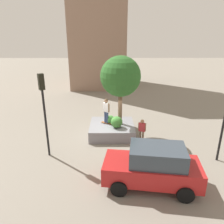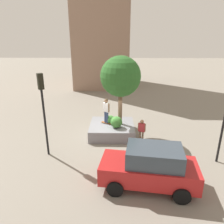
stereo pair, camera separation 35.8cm
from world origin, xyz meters
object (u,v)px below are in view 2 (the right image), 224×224
(skateboarder, at_px, (106,109))
(bystander_watching, at_px, (142,129))
(skateboard, at_px, (106,123))
(traffic_light_corner, at_px, (43,102))
(planter_ledge, at_px, (112,129))
(sedan_parked, at_px, (150,167))
(plaza_tree, at_px, (121,77))

(skateboarder, bearing_deg, bystander_watching, 153.34)
(skateboard, distance_m, traffic_light_corner, 4.99)
(skateboard, bearing_deg, skateboarder, -90.00)
(planter_ledge, relative_size, skateboard, 3.83)
(skateboard, height_order, sedan_parked, sedan_parked)
(planter_ledge, xyz_separation_m, sedan_parked, (-1.82, 5.49, 0.63))
(skateboard, relative_size, skateboarder, 0.46)
(plaza_tree, distance_m, skateboard, 3.39)
(bystander_watching, bearing_deg, skateboard, -26.66)
(plaza_tree, height_order, traffic_light_corner, plaza_tree)
(sedan_parked, bearing_deg, skateboarder, -68.35)
(skateboard, xyz_separation_m, skateboarder, (0.00, -0.00, 1.02))
(traffic_light_corner, bearing_deg, skateboard, -139.04)
(plaza_tree, distance_m, sedan_parked, 6.52)
(plaza_tree, height_order, bystander_watching, plaza_tree)
(sedan_parked, bearing_deg, plaza_tree, -77.32)
(skateboarder, bearing_deg, planter_ledge, 166.74)
(planter_ledge, relative_size, sedan_parked, 0.68)
(plaza_tree, distance_m, skateboarder, 2.44)
(planter_ledge, distance_m, sedan_parked, 5.82)
(skateboard, bearing_deg, bystander_watching, 153.34)
(traffic_light_corner, height_order, bystander_watching, traffic_light_corner)
(planter_ledge, xyz_separation_m, skateboard, (0.40, -0.09, 0.45))
(planter_ledge, distance_m, plaza_tree, 3.75)
(sedan_parked, distance_m, bystander_watching, 4.41)
(plaza_tree, bearing_deg, skateboarder, 1.19)
(plaza_tree, bearing_deg, traffic_light_corner, 34.15)
(skateboarder, xyz_separation_m, bystander_watching, (-2.34, 1.18, -0.96))
(traffic_light_corner, distance_m, bystander_watching, 6.35)
(sedan_parked, bearing_deg, traffic_light_corner, -26.18)
(skateboard, bearing_deg, planter_ledge, 166.74)
(planter_ledge, bearing_deg, bystander_watching, 150.91)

